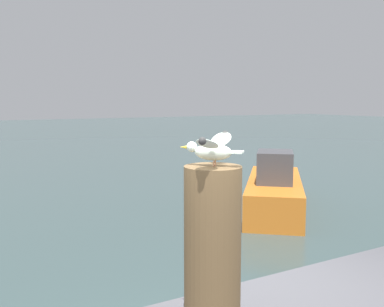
% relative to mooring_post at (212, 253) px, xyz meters
% --- Properties ---
extents(mooring_post, '(0.35, 0.35, 1.07)m').
position_rel_mooring_post_xyz_m(mooring_post, '(0.00, 0.00, 0.00)').
color(mooring_post, brown).
rests_on(mooring_post, harbor_quay).
extents(seagull, '(0.48, 0.45, 0.20)m').
position_rel_mooring_post_xyz_m(seagull, '(-0.00, 0.00, 0.65)').
color(seagull, tan).
rests_on(seagull, mooring_post).
extents(boat_orange, '(4.16, 4.55, 1.64)m').
position_rel_mooring_post_xyz_m(boat_orange, '(5.99, 6.40, -1.28)').
color(boat_orange, orange).
rests_on(boat_orange, ground_plane).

